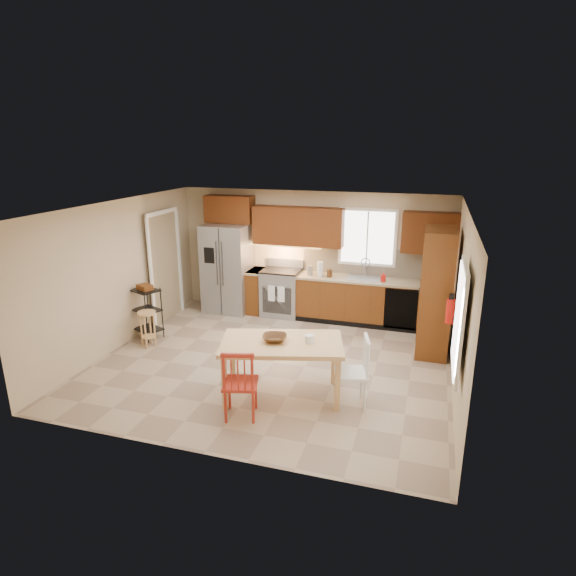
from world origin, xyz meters
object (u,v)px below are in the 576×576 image
at_px(refrigerator, 228,268).
at_px(fire_extinguisher, 450,311).
at_px(dining_table, 282,369).
at_px(table_jar, 309,340).
at_px(table_bowl, 275,341).
at_px(chair_red, 240,382).
at_px(bar_stool, 148,329).
at_px(soap_bottle, 383,277).
at_px(range_stove, 282,293).
at_px(pantry, 436,292).
at_px(utility_cart, 147,313).
at_px(chair_white, 351,372).

height_order(refrigerator, fire_extinguisher, refrigerator).
bearing_deg(dining_table, table_jar, 0.72).
bearing_deg(fire_extinguisher, table_bowl, -153.85).
relative_size(dining_table, chair_red, 1.70).
relative_size(table_jar, bar_stool, 0.23).
xyz_separation_m(soap_bottle, fire_extinguisher, (1.15, -1.95, 0.10)).
xyz_separation_m(range_stove, table_jar, (1.37, -3.05, 0.38)).
bearing_deg(chair_red, bar_stool, 130.96).
xyz_separation_m(pantry, table_bowl, (-2.08, -2.17, -0.24)).
height_order(fire_extinguisher, table_jar, fire_extinguisher).
bearing_deg(utility_cart, dining_table, -0.19).
bearing_deg(pantry, table_bowl, -133.76).
height_order(refrigerator, chair_red, refrigerator).
height_order(chair_white, table_jar, chair_white).
height_order(refrigerator, table_bowl, refrigerator).
bearing_deg(dining_table, bar_stool, 145.68).
distance_m(dining_table, table_bowl, 0.42).
bearing_deg(table_bowl, table_jar, 12.53).
bearing_deg(utility_cart, chair_white, 5.81).
distance_m(refrigerator, chair_white, 4.37).
xyz_separation_m(refrigerator, table_bowl, (2.05, -3.09, -0.10)).
height_order(range_stove, table_bowl, range_stove).
relative_size(range_stove, bar_stool, 1.45).
distance_m(fire_extinguisher, dining_table, 2.54).
height_order(pantry, fire_extinguisher, pantry).
xyz_separation_m(range_stove, pantry, (2.98, -0.99, 0.59)).
distance_m(range_stove, chair_red, 3.86).
bearing_deg(bar_stool, utility_cart, 134.07).
relative_size(chair_white, utility_cart, 1.02).
height_order(range_stove, utility_cart, utility_cart).
xyz_separation_m(refrigerator, fire_extinguisher, (4.33, -1.98, 0.19)).
bearing_deg(fire_extinguisher, range_stove, 147.38).
distance_m(chair_red, utility_cart, 3.26).
distance_m(bar_stool, utility_cart, 0.45).
distance_m(range_stove, fire_extinguisher, 3.83).
relative_size(pantry, utility_cart, 2.22).
height_order(refrigerator, utility_cart, refrigerator).
xyz_separation_m(chair_white, bar_stool, (-3.68, 0.90, -0.16)).
xyz_separation_m(fire_extinguisher, table_bowl, (-2.28, -1.12, -0.29)).
bearing_deg(pantry, fire_extinguisher, -79.22).
relative_size(range_stove, dining_table, 0.56).
bearing_deg(chair_red, soap_bottle, 54.50).
relative_size(dining_table, chair_white, 1.70).
height_order(dining_table, utility_cart, utility_cart).
height_order(fire_extinguisher, bar_stool, fire_extinguisher).
bearing_deg(range_stove, chair_red, -80.20).
relative_size(dining_table, bar_stool, 2.59).
xyz_separation_m(fire_extinguisher, chair_red, (-2.52, -1.77, -0.62)).
height_order(range_stove, table_jar, range_stove).
bearing_deg(fire_extinguisher, dining_table, -152.79).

